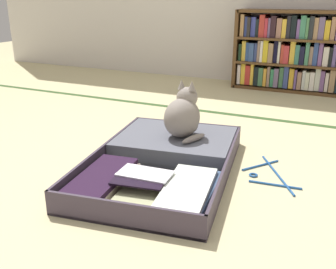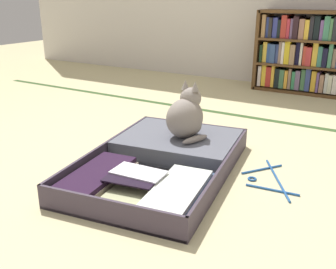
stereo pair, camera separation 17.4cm
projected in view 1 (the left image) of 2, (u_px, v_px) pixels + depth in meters
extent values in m
plane|color=beige|center=(152.00, 196.00, 1.60)|extent=(10.00, 10.00, 0.00)
cube|color=#345227|center=(235.00, 115.00, 2.69)|extent=(4.80, 0.05, 0.00)
cube|color=brown|center=(239.00, 48.00, 3.49)|extent=(0.03, 0.29, 0.68)
cube|color=brown|center=(322.00, 12.00, 3.12)|extent=(1.34, 0.29, 0.02)
cube|color=brown|center=(312.00, 90.00, 3.34)|extent=(1.34, 0.29, 0.02)
cube|color=brown|center=(315.00, 65.00, 3.26)|extent=(1.31, 0.29, 0.02)
cube|color=silver|center=(242.00, 72.00, 3.54)|extent=(0.03, 0.24, 0.17)
cube|color=yellow|center=(246.00, 72.00, 3.54)|extent=(0.04, 0.24, 0.18)
cube|color=red|center=(250.00, 73.00, 3.52)|extent=(0.04, 0.24, 0.17)
cube|color=gold|center=(255.00, 72.00, 3.50)|extent=(0.03, 0.24, 0.19)
cube|color=black|center=(259.00, 74.00, 3.49)|extent=(0.04, 0.24, 0.16)
cube|color=#45744F|center=(263.00, 75.00, 3.47)|extent=(0.04, 0.24, 0.16)
cube|color=gold|center=(267.00, 75.00, 3.46)|extent=(0.03, 0.24, 0.15)
cube|color=#8E725E|center=(271.00, 75.00, 3.44)|extent=(0.02, 0.24, 0.17)
cube|color=#35865A|center=(274.00, 76.00, 3.44)|extent=(0.03, 0.24, 0.15)
cube|color=slate|center=(278.00, 76.00, 3.42)|extent=(0.04, 0.24, 0.16)
cube|color=#497E52|center=(283.00, 75.00, 3.41)|extent=(0.04, 0.24, 0.17)
cube|color=#394888|center=(288.00, 75.00, 3.38)|extent=(0.04, 0.24, 0.19)
cube|color=gold|center=(293.00, 76.00, 3.37)|extent=(0.04, 0.24, 0.17)
cube|color=#6C4F8C|center=(297.00, 77.00, 3.35)|extent=(0.02, 0.24, 0.16)
cube|color=#A0785F|center=(301.00, 79.00, 3.34)|extent=(0.03, 0.24, 0.15)
cube|color=silver|center=(305.00, 78.00, 3.33)|extent=(0.02, 0.24, 0.16)
cube|color=beige|center=(308.00, 79.00, 3.32)|extent=(0.03, 0.24, 0.15)
cube|color=silver|center=(313.00, 79.00, 3.30)|extent=(0.04, 0.24, 0.15)
cube|color=silver|center=(319.00, 78.00, 3.29)|extent=(0.04, 0.24, 0.19)
cube|color=#735089|center=(323.00, 79.00, 3.27)|extent=(0.03, 0.24, 0.17)
cube|color=silver|center=(327.00, 80.00, 3.26)|extent=(0.03, 0.24, 0.16)
cube|color=#9F7F5C|center=(333.00, 79.00, 3.23)|extent=(0.04, 0.24, 0.18)
cube|color=brown|center=(319.00, 40.00, 3.19)|extent=(1.31, 0.29, 0.02)
cube|color=black|center=(243.00, 51.00, 3.48)|extent=(0.02, 0.24, 0.15)
cube|color=gold|center=(247.00, 50.00, 3.47)|extent=(0.03, 0.24, 0.17)
cube|color=#2A4884|center=(250.00, 50.00, 3.46)|extent=(0.02, 0.24, 0.16)
cube|color=#354F83|center=(254.00, 51.00, 3.44)|extent=(0.04, 0.24, 0.16)
cube|color=#3A4B89|center=(258.00, 51.00, 3.44)|extent=(0.02, 0.24, 0.16)
cube|color=gray|center=(261.00, 50.00, 3.41)|extent=(0.02, 0.24, 0.18)
cube|color=silver|center=(264.00, 50.00, 3.40)|extent=(0.02, 0.24, 0.18)
cube|color=gold|center=(268.00, 50.00, 3.38)|extent=(0.04, 0.24, 0.19)
cube|color=#9B7B59|center=(273.00, 52.00, 3.37)|extent=(0.04, 0.24, 0.16)
cube|color=black|center=(278.00, 51.00, 3.36)|extent=(0.03, 0.24, 0.18)
cube|color=silver|center=(281.00, 51.00, 3.35)|extent=(0.02, 0.24, 0.18)
cube|color=#BD4433|center=(284.00, 53.00, 3.35)|extent=(0.02, 0.24, 0.16)
cube|color=#B93438|center=(288.00, 53.00, 3.32)|extent=(0.04, 0.24, 0.15)
cube|color=gold|center=(294.00, 51.00, 3.31)|extent=(0.04, 0.24, 0.19)
cube|color=#377465|center=(299.00, 53.00, 3.29)|extent=(0.04, 0.24, 0.16)
cube|color=black|center=(303.00, 54.00, 3.27)|extent=(0.04, 0.24, 0.15)
cube|color=#417C5C|center=(309.00, 52.00, 3.25)|extent=(0.03, 0.24, 0.19)
cube|color=gray|center=(312.00, 54.00, 3.25)|extent=(0.03, 0.24, 0.15)
cube|color=#2E4686|center=(317.00, 53.00, 3.23)|extent=(0.04, 0.24, 0.19)
cube|color=#7D5392|center=(322.00, 53.00, 3.22)|extent=(0.03, 0.24, 0.18)
cube|color=silver|center=(327.00, 55.00, 3.21)|extent=(0.04, 0.24, 0.15)
cube|color=black|center=(331.00, 56.00, 3.18)|extent=(0.02, 0.24, 0.15)
cube|color=#665594|center=(335.00, 54.00, 3.18)|extent=(0.03, 0.24, 0.18)
cube|color=#A1784A|center=(245.00, 25.00, 3.40)|extent=(0.03, 0.24, 0.19)
cube|color=navy|center=(249.00, 26.00, 3.40)|extent=(0.02, 0.24, 0.17)
cube|color=#2A2726|center=(252.00, 26.00, 3.38)|extent=(0.03, 0.24, 0.16)
cube|color=#353D90|center=(256.00, 26.00, 3.38)|extent=(0.04, 0.24, 0.16)
cube|color=black|center=(260.00, 27.00, 3.37)|extent=(0.03, 0.24, 0.15)
cube|color=#B3332C|center=(264.00, 25.00, 3.34)|extent=(0.04, 0.24, 0.18)
cube|color=#B6303E|center=(269.00, 27.00, 3.33)|extent=(0.03, 0.24, 0.16)
cube|color=slate|center=(272.00, 27.00, 3.33)|extent=(0.02, 0.24, 0.16)
cube|color=black|center=(276.00, 26.00, 3.30)|extent=(0.04, 0.24, 0.18)
cube|color=#A06F5C|center=(281.00, 27.00, 3.29)|extent=(0.04, 0.24, 0.16)
cube|color=gold|center=(286.00, 28.00, 3.27)|extent=(0.03, 0.24, 0.15)
cube|color=#232229|center=(291.00, 26.00, 3.26)|extent=(0.03, 0.24, 0.18)
cube|color=black|center=(295.00, 26.00, 3.24)|extent=(0.04, 0.24, 0.18)
cube|color=#6D4F8E|center=(300.00, 28.00, 3.23)|extent=(0.03, 0.24, 0.15)
cube|color=#3E8465|center=(305.00, 26.00, 3.21)|extent=(0.04, 0.24, 0.19)
cube|color=#4A8151|center=(309.00, 28.00, 3.20)|extent=(0.02, 0.24, 0.17)
cube|color=#21252A|center=(313.00, 27.00, 3.17)|extent=(0.03, 0.24, 0.18)
cube|color=#A07C58|center=(317.00, 28.00, 3.17)|extent=(0.03, 0.24, 0.17)
cube|color=slate|center=(323.00, 28.00, 3.16)|extent=(0.04, 0.24, 0.18)
cube|color=gold|center=(328.00, 29.00, 3.14)|extent=(0.04, 0.24, 0.15)
cube|color=#A07455|center=(334.00, 28.00, 3.12)|extent=(0.03, 0.24, 0.18)
cube|color=#3E3342|center=(145.00, 195.00, 1.59)|extent=(0.68, 0.57, 0.01)
cube|color=#3E3342|center=(122.00, 215.00, 1.37)|extent=(0.61, 0.10, 0.10)
cube|color=#3E3342|center=(79.00, 176.00, 1.66)|extent=(0.08, 0.48, 0.10)
cube|color=#3E3342|center=(217.00, 196.00, 1.50)|extent=(0.08, 0.48, 0.10)
cube|color=#495460|center=(145.00, 193.00, 1.59)|extent=(0.65, 0.54, 0.01)
cube|color=#3E3342|center=(176.00, 153.00, 2.03)|extent=(0.68, 0.57, 0.01)
cube|color=#3E3342|center=(187.00, 130.00, 2.23)|extent=(0.61, 0.10, 0.10)
cube|color=#3E3342|center=(123.00, 139.00, 2.09)|extent=(0.08, 0.48, 0.10)
cube|color=#3E3342|center=(234.00, 151.00, 1.93)|extent=(0.08, 0.48, 0.10)
cube|color=#495460|center=(176.00, 151.00, 2.03)|extent=(0.65, 0.54, 0.01)
cylinder|color=black|center=(162.00, 169.00, 1.81)|extent=(0.59, 0.10, 0.02)
cube|color=tan|center=(102.00, 185.00, 1.63)|extent=(0.24, 0.44, 0.02)
cube|color=#B8A58D|center=(104.00, 181.00, 1.63)|extent=(0.21, 0.40, 0.02)
cube|color=#2A172F|center=(101.00, 176.00, 1.62)|extent=(0.23, 0.42, 0.02)
cube|color=#281F27|center=(144.00, 192.00, 1.58)|extent=(0.22, 0.44, 0.01)
cube|color=tan|center=(145.00, 188.00, 1.58)|extent=(0.22, 0.36, 0.02)
cube|color=#2C1F23|center=(191.00, 196.00, 1.54)|extent=(0.25, 0.43, 0.02)
cube|color=#3A5072|center=(190.00, 193.00, 1.52)|extent=(0.22, 0.44, 0.02)
cube|color=silver|center=(188.00, 188.00, 1.52)|extent=(0.23, 0.40, 0.02)
cube|color=white|center=(145.00, 173.00, 1.59)|extent=(0.23, 0.14, 0.01)
cube|color=black|center=(139.00, 180.00, 1.55)|extent=(0.23, 0.16, 0.01)
cube|color=#585B67|center=(176.00, 143.00, 2.01)|extent=(0.64, 0.53, 0.09)
cylinder|color=black|center=(158.00, 128.00, 2.26)|extent=(0.02, 0.02, 0.09)
cylinder|color=black|center=(215.00, 134.00, 2.17)|extent=(0.02, 0.02, 0.09)
cube|color=white|center=(127.00, 207.00, 1.36)|extent=(0.03, 0.01, 0.03)
cube|color=green|center=(146.00, 210.00, 1.34)|extent=(0.04, 0.01, 0.02)
cube|color=#3B893F|center=(77.00, 200.00, 1.41)|extent=(0.04, 0.01, 0.02)
ellipsoid|color=gray|center=(182.00, 118.00, 1.95)|extent=(0.20, 0.24, 0.20)
ellipsoid|color=gray|center=(188.00, 123.00, 2.01)|extent=(0.13, 0.09, 0.11)
sphere|color=gray|center=(187.00, 98.00, 1.96)|extent=(0.11, 0.11, 0.11)
cone|color=gray|center=(192.00, 86.00, 1.91)|extent=(0.04, 0.04, 0.05)
cone|color=gray|center=(182.00, 84.00, 1.94)|extent=(0.04, 0.04, 0.05)
sphere|color=#DAC945|center=(195.00, 95.00, 1.98)|extent=(0.02, 0.02, 0.02)
sphere|color=#DAC945|center=(188.00, 94.00, 2.00)|extent=(0.02, 0.02, 0.02)
ellipsoid|color=gray|center=(194.00, 138.00, 1.90)|extent=(0.09, 0.16, 0.03)
cylinder|color=#22559C|center=(277.00, 174.00, 1.79)|extent=(0.21, 0.37, 0.01)
cylinder|color=#22559C|center=(275.00, 185.00, 1.69)|extent=(0.23, 0.03, 0.01)
cylinder|color=#22559C|center=(260.00, 165.00, 1.88)|extent=(0.14, 0.19, 0.01)
torus|color=#22559C|center=(253.00, 175.00, 1.78)|extent=(0.06, 0.06, 0.01)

